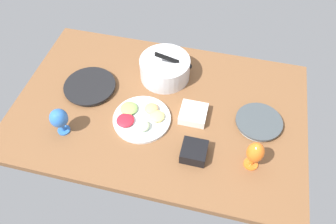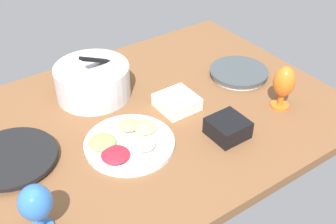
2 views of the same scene
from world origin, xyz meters
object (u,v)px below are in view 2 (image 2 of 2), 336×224
dinner_plate_right (239,73)px  hurricane_glass_blue (36,204)px  mixing_bowl (93,80)px  hurricane_glass_orange (284,83)px  fruit_platter (128,142)px  square_bowl_black (228,127)px  square_bowl_white (177,101)px  dinner_plate_left (12,159)px

dinner_plate_right → hurricane_glass_blue: 103.03cm
mixing_bowl → hurricane_glass_orange: (54.93, -47.89, 3.69)cm
fruit_platter → hurricane_glass_orange: 61.70cm
hurricane_glass_orange → square_bowl_black: hurricane_glass_orange is taller
dinner_plate_right → square_bowl_white: (-34.68, -3.23, 1.15)cm
mixing_bowl → fruit_platter: size_ratio=0.97×
dinner_plate_left → mixing_bowl: (39.78, 19.72, 5.51)cm
square_bowl_black → mixing_bowl: bearing=118.7°
mixing_bowl → dinner_plate_right: bearing=-21.7°
mixing_bowl → hurricane_glass_orange: 72.97cm
dinner_plate_left → dinner_plate_right: dinner_plate_right is taller
square_bowl_white → dinner_plate_left: bearing=174.4°
fruit_platter → square_bowl_black: square_bowl_black is taller
dinner_plate_left → fruit_platter: fruit_platter is taller
hurricane_glass_blue → hurricane_glass_orange: bearing=1.8°
fruit_platter → square_bowl_white: size_ratio=2.19×
dinner_plate_left → fruit_platter: bearing=-22.7°
fruit_platter → square_bowl_black: bearing=-25.2°
mixing_bowl → hurricane_glass_orange: bearing=-41.1°
fruit_platter → square_bowl_black: (31.54, -14.87, 1.88)cm
dinner_plate_right → square_bowl_black: size_ratio=1.98×
hurricane_glass_orange → dinner_plate_right: bearing=85.9°
mixing_bowl → fruit_platter: mixing_bowl is taller
square_bowl_white → hurricane_glass_orange: bearing=-33.9°
dinner_plate_right → mixing_bowl: mixing_bowl is taller
dinner_plate_right → hurricane_glass_orange: bearing=-94.1°
hurricane_glass_orange → square_bowl_black: bearing=-177.2°
square_bowl_black → square_bowl_white: size_ratio=0.88×
hurricane_glass_blue → square_bowl_black: size_ratio=1.30×
square_bowl_black → hurricane_glass_blue: bearing=-178.7°
hurricane_glass_orange → square_bowl_white: hurricane_glass_orange is taller
dinner_plate_left → square_bowl_black: 72.99cm
mixing_bowl → hurricane_glass_orange: mixing_bowl is taller
hurricane_glass_orange → dinner_plate_left: bearing=163.4°
fruit_platter → hurricane_glass_orange: hurricane_glass_orange is taller
hurricane_glass_blue → square_bowl_black: hurricane_glass_blue is taller
dinner_plate_right → square_bowl_black: (-29.82, -26.73, 1.95)cm
fruit_platter → hurricane_glass_blue: size_ratio=1.91×
mixing_bowl → dinner_plate_left: bearing=-153.6°
dinner_plate_right → mixing_bowl: bearing=158.3°
fruit_platter → mixing_bowl: bearing=82.4°
dinner_plate_right → hurricane_glass_orange: hurricane_glass_orange is taller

